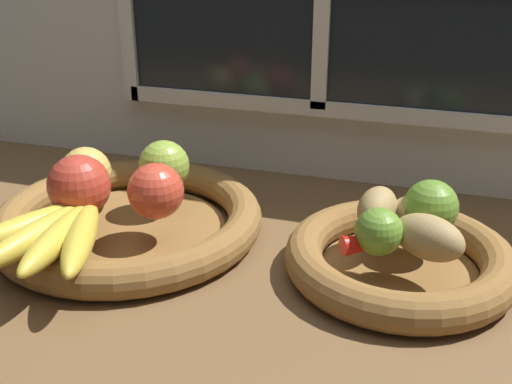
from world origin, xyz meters
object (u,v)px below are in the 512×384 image
at_px(fruit_bowl_left, 129,220).
at_px(fruit_bowl_right, 399,259).
at_px(lime_near, 379,232).
at_px(lime_far, 431,207).
at_px(potato_back, 422,213).
at_px(apple_golden_left, 86,172).
at_px(potato_small, 429,237).
at_px(chili_pepper, 386,240).
at_px(potato_oblong, 377,209).
at_px(apple_green_back, 164,166).
at_px(apple_red_front, 79,186).
at_px(banana_bunch_front, 53,233).
at_px(apple_red_right, 156,191).

height_order(fruit_bowl_left, fruit_bowl_right, same).
distance_m(lime_near, lime_far, 0.09).
bearing_deg(potato_back, fruit_bowl_right, -114.44).
height_order(fruit_bowl_right, apple_golden_left, apple_golden_left).
distance_m(apple_golden_left, potato_small, 0.45).
bearing_deg(potato_back, apple_golden_left, -175.80).
bearing_deg(chili_pepper, potato_oblong, 76.07).
bearing_deg(apple_green_back, apple_red_front, -122.68).
distance_m(fruit_bowl_right, banana_bunch_front, 0.41).
bearing_deg(apple_red_right, apple_green_back, 108.18).
xyz_separation_m(apple_green_back, chili_pepper, (0.31, -0.08, -0.02)).
bearing_deg(apple_red_right, potato_oblong, 10.61).
bearing_deg(lime_near, apple_red_right, 177.58).
height_order(fruit_bowl_left, banana_bunch_front, banana_bunch_front).
bearing_deg(apple_green_back, chili_pepper, -15.04).
relative_size(banana_bunch_front, lime_far, 2.92).
xyz_separation_m(apple_red_front, lime_near, (0.37, 0.01, -0.01)).
height_order(fruit_bowl_left, potato_small, potato_small).
bearing_deg(apple_green_back, apple_red_right, -71.82).
bearing_deg(banana_bunch_front, potato_small, 13.33).
relative_size(lime_near, chili_pepper, 0.51).
relative_size(potato_back, lime_near, 1.37).
bearing_deg(potato_small, apple_green_back, 166.13).
relative_size(apple_golden_left, banana_bunch_front, 0.36).
bearing_deg(apple_red_right, lime_near, -2.42).
height_order(fruit_bowl_right, lime_far, lime_far).
xyz_separation_m(banana_bunch_front, lime_far, (0.41, 0.16, 0.02)).
distance_m(potato_small, chili_pepper, 0.05).
bearing_deg(potato_oblong, fruit_bowl_right, -37.87).
bearing_deg(apple_golden_left, apple_red_front, -66.25).
bearing_deg(potato_small, apple_red_front, -177.80).
bearing_deg(apple_red_right, potato_back, 11.49).
bearing_deg(apple_golden_left, chili_pepper, -4.78).
bearing_deg(fruit_bowl_right, apple_golden_left, 178.83).
distance_m(apple_green_back, potato_back, 0.35).
bearing_deg(lime_far, potato_oblong, -170.75).
bearing_deg(banana_bunch_front, lime_far, 21.69).
bearing_deg(apple_golden_left, apple_red_right, -15.49).
xyz_separation_m(apple_red_right, lime_far, (0.33, 0.06, -0.00)).
bearing_deg(apple_red_front, fruit_bowl_left, 49.48).
xyz_separation_m(banana_bunch_front, chili_pepper, (0.37, 0.10, -0.00)).
distance_m(fruit_bowl_left, banana_bunch_front, 0.14).
xyz_separation_m(apple_red_front, apple_golden_left, (-0.02, 0.05, -0.01)).
xyz_separation_m(fruit_bowl_left, apple_golden_left, (-0.06, 0.01, 0.06)).
bearing_deg(lime_near, lime_far, 54.16).
bearing_deg(apple_red_front, fruit_bowl_right, 6.63).
bearing_deg(potato_oblong, potato_small, -41.42).
bearing_deg(fruit_bowl_left, potato_small, -4.39).
bearing_deg(banana_bunch_front, apple_golden_left, 105.41).
relative_size(fruit_bowl_right, potato_back, 3.68).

